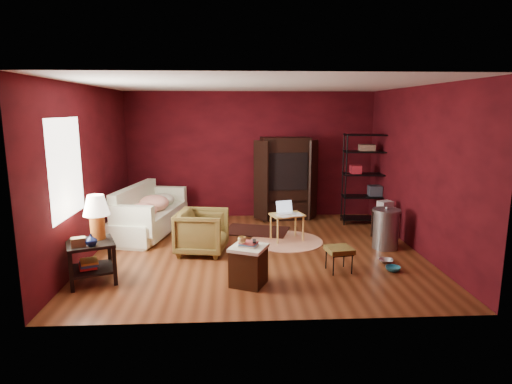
% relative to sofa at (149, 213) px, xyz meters
% --- Properties ---
extents(room, '(5.54, 5.04, 2.84)m').
position_rel_sofa_xyz_m(room, '(2.01, -1.19, 0.98)').
color(room, brown).
rests_on(room, ground).
extents(sofa, '(1.09, 2.23, 0.84)m').
position_rel_sofa_xyz_m(sofa, '(0.00, 0.00, 0.00)').
color(sofa, white).
rests_on(sofa, ground).
extents(armchair, '(0.86, 0.90, 0.82)m').
position_rel_sofa_xyz_m(armchair, '(1.13, -1.23, -0.01)').
color(armchair, black).
rests_on(armchair, ground).
extents(pet_bowl_steel, '(0.23, 0.12, 0.23)m').
position_rel_sofa_xyz_m(pet_bowl_steel, '(4.09, -1.86, -0.31)').
color(pet_bowl_steel, silver).
rests_on(pet_bowl_steel, ground).
extents(pet_bowl_turquoise, '(0.23, 0.12, 0.22)m').
position_rel_sofa_xyz_m(pet_bowl_turquoise, '(4.07, -2.22, -0.31)').
color(pet_bowl_turquoise, teal).
rests_on(pet_bowl_turquoise, ground).
extents(vase, '(0.20, 0.21, 0.16)m').
position_rel_sofa_xyz_m(vase, '(-0.27, -2.57, 0.25)').
color(vase, '#0B1338').
rests_on(vase, side_table).
extents(mug, '(0.13, 0.12, 0.11)m').
position_rel_sofa_xyz_m(mug, '(1.77, -2.67, 0.26)').
color(mug, tan).
rests_on(mug, hamper).
extents(side_table, '(0.81, 0.81, 1.23)m').
position_rel_sofa_xyz_m(side_table, '(-0.31, -2.31, 0.32)').
color(side_table, black).
rests_on(side_table, ground).
extents(sofa_cushions, '(1.19, 2.17, 0.86)m').
position_rel_sofa_xyz_m(sofa_cushions, '(-0.01, -0.00, 0.00)').
color(sofa_cushions, white).
rests_on(sofa_cushions, sofa).
extents(hamper, '(0.60, 0.60, 0.64)m').
position_rel_sofa_xyz_m(hamper, '(1.86, -2.62, -0.13)').
color(hamper, '#3D200E').
rests_on(hamper, ground).
extents(footstool, '(0.42, 0.42, 0.38)m').
position_rel_sofa_xyz_m(footstool, '(3.24, -2.18, -0.09)').
color(footstool, black).
rests_on(footstool, ground).
extents(rug_round, '(1.37, 1.37, 0.01)m').
position_rel_sofa_xyz_m(rug_round, '(2.64, -0.66, -0.41)').
color(rug_round, white).
rests_on(rug_round, ground).
extents(rug_oriental, '(1.42, 1.14, 0.01)m').
position_rel_sofa_xyz_m(rug_oriental, '(2.11, 0.03, -0.40)').
color(rug_oriental, '#481A13').
rests_on(rug_oriental, ground).
extents(laptop_desk, '(0.68, 0.59, 0.73)m').
position_rel_sofa_xyz_m(laptop_desk, '(2.65, -0.58, 0.03)').
color(laptop_desk, '#FFDB74').
rests_on(laptop_desk, ground).
extents(tv_armoire, '(1.42, 0.82, 1.81)m').
position_rel_sofa_xyz_m(tv_armoire, '(2.80, 1.05, 0.52)').
color(tv_armoire, black).
rests_on(tv_armoire, ground).
extents(wire_shelving, '(0.96, 0.48, 1.91)m').
position_rel_sofa_xyz_m(wire_shelving, '(4.46, 0.56, 0.63)').
color(wire_shelving, black).
rests_on(wire_shelving, ground).
extents(small_stand, '(0.47, 0.47, 0.72)m').
position_rel_sofa_xyz_m(small_stand, '(4.51, -0.52, 0.12)').
color(small_stand, black).
rests_on(small_stand, ground).
extents(trash_can, '(0.57, 0.57, 0.76)m').
position_rel_sofa_xyz_m(trash_can, '(4.32, -1.14, -0.06)').
color(trash_can, gray).
rests_on(trash_can, ground).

